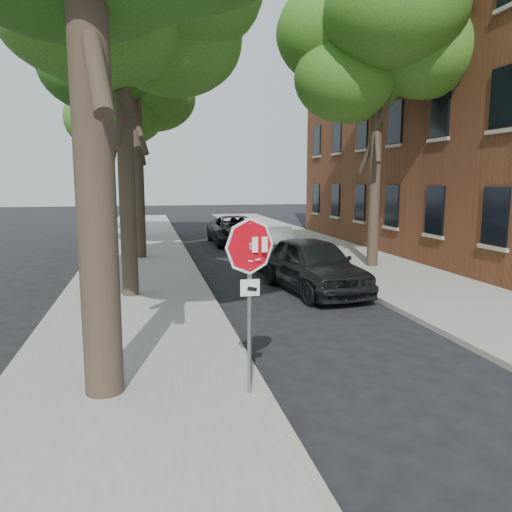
% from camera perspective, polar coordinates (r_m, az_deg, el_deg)
% --- Properties ---
extents(ground, '(120.00, 120.00, 0.00)m').
position_cam_1_polar(ground, '(7.88, 4.45, -15.64)').
color(ground, black).
rests_on(ground, ground).
extents(sidewalk_left, '(4.00, 55.00, 0.12)m').
position_cam_1_polar(sidewalk_left, '(19.14, -13.38, -1.17)').
color(sidewalk_left, gray).
rests_on(sidewalk_left, ground).
extents(sidewalk_right, '(4.00, 55.00, 0.12)m').
position_cam_1_polar(sidewalk_right, '(20.79, 10.74, -0.32)').
color(sidewalk_right, gray).
rests_on(sidewalk_right, ground).
extents(curb_left, '(0.12, 55.00, 0.13)m').
position_cam_1_polar(curb_left, '(19.21, -7.26, -0.95)').
color(curb_left, '#9E9384').
rests_on(curb_left, ground).
extents(curb_right, '(0.12, 55.00, 0.13)m').
position_cam_1_polar(curb_right, '(20.07, 5.34, -0.51)').
color(curb_right, '#9E9384').
rests_on(curb_right, ground).
extents(apartment_building, '(12.20, 20.20, 15.30)m').
position_cam_1_polar(apartment_building, '(26.74, 26.16, 17.28)').
color(apartment_building, brown).
rests_on(apartment_building, ground).
extents(stop_sign, '(0.76, 0.34, 2.61)m').
position_cam_1_polar(stop_sign, '(7.11, -0.72, -1.81)').
color(stop_sign, gray).
rests_on(stop_sign, sidewalk_left).
extents(tree_mid_a, '(5.59, 5.19, 9.84)m').
position_cam_1_polar(tree_mid_a, '(14.66, -15.36, 25.67)').
color(tree_mid_a, black).
rests_on(tree_mid_a, sidewalk_left).
extents(tree_mid_b, '(5.88, 5.46, 10.36)m').
position_cam_1_polar(tree_mid_b, '(21.53, -13.86, 21.15)').
color(tree_mid_b, black).
rests_on(tree_mid_b, sidewalk_left).
extents(tree_far, '(5.29, 4.91, 9.33)m').
position_cam_1_polar(tree_far, '(28.27, -14.10, 16.46)').
color(tree_far, black).
rests_on(tree_far, sidewalk_left).
extents(tree_right, '(5.29, 4.91, 9.33)m').
position_cam_1_polar(tree_right, '(19.23, 13.65, 20.33)').
color(tree_right, black).
rests_on(tree_right, sidewalk_right).
extents(car_a, '(2.48, 4.91, 1.60)m').
position_cam_1_polar(car_a, '(14.68, 6.52, -0.98)').
color(car_a, black).
rests_on(car_a, ground).
extents(car_b, '(2.08, 4.55, 1.45)m').
position_cam_1_polar(car_b, '(19.28, 1.86, 1.13)').
color(car_b, gray).
rests_on(car_b, ground).
extents(car_d, '(2.41, 5.19, 1.44)m').
position_cam_1_polar(car_d, '(25.60, -2.39, 2.97)').
color(car_d, black).
rests_on(car_d, ground).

